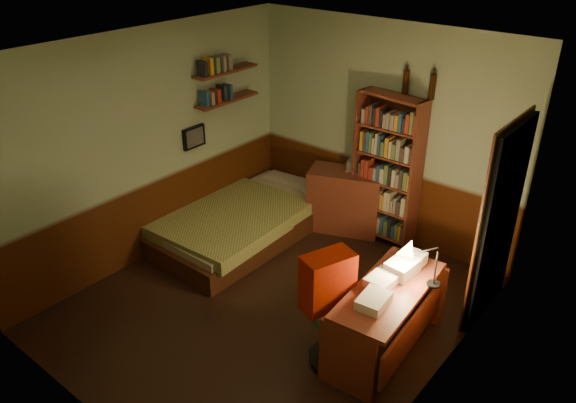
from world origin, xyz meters
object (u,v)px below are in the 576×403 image
Objects in this scene: bed at (244,210)px; bookshelf at (387,171)px; desk_lamp at (438,255)px; desk at (386,320)px; mini_stereo at (358,165)px; office_chair at (340,312)px; dresser at (345,200)px.

bookshelf reaches higher than bed.
desk is at bearing -150.63° from desk_lamp.
mini_stereo is 2.36m from desk.
office_chair is (2.18, -1.10, 0.21)m from bed.
bed is at bearing 153.48° from desk_lamp.
bookshelf is 1.67× the size of office_chair.
desk_lamp is at bearing 41.99° from desk.
desk_lamp is at bearing -60.10° from mini_stereo.
bookshelf is (0.42, -0.04, 0.06)m from mini_stereo.
desk is 0.50m from office_chair.
office_chair is at bearing -128.18° from desk.
dresser is 2.35m from desk_lamp.
mini_stereo is at bearing 122.47° from desk_lamp.
dresser is 0.49m from mini_stereo.
mini_stereo is at bearing 125.18° from desk.
desk is at bearing -51.33° from bookshelf.
office_chair is (0.80, -2.10, -0.37)m from bookshelf.
dresser reaches higher than bed.
desk is at bearing 76.67° from office_chair.
mini_stereo is 0.43m from bookshelf.
bed is 2.58× the size of dresser.
bookshelf reaches higher than dresser.
dresser is 3.74× the size of mini_stereo.
mini_stereo is 2.49m from office_chair.
bed is at bearing 158.67° from desk.
mini_stereo is (0.08, 0.12, 0.46)m from dresser.
office_chair is at bearing -80.27° from mini_stereo.
desk_lamp is 0.97m from office_chair.
dresser is at bearing 126.17° from desk_lamp.
mini_stereo reaches higher than dresser.
dresser is 2.41m from office_chair.
bookshelf is at bearing 130.91° from office_chair.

